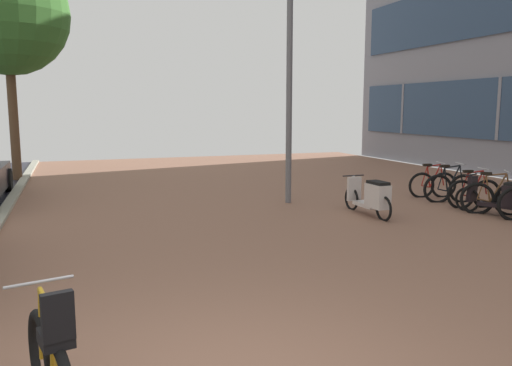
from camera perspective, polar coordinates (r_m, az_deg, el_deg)
name	(u,v)px	position (r m, az deg, el deg)	size (l,w,h in m)	color
bicycle_rack_04	(494,198)	(11.96, 25.05, -1.57)	(1.18, 0.82, 0.97)	black
bicycle_rack_05	(474,193)	(12.56, 23.15, -1.07)	(1.26, 0.47, 0.94)	black
bicycle_rack_06	(450,188)	(13.08, 20.90, -0.53)	(1.30, 0.52, 0.98)	black
bicycle_rack_07	(433,184)	(13.67, 19.12, -0.15)	(1.22, 0.48, 0.93)	black
scooter_near	(371,197)	(10.90, 12.78, -1.52)	(0.52, 1.75, 0.81)	black
scooter_mid	(509,196)	(11.73, 26.38, -1.29)	(0.90, 1.74, 1.00)	black
lamp_post	(290,49)	(12.13, 3.77, 14.75)	(0.20, 0.52, 6.54)	slate
street_tree	(6,14)	(17.97, -26.11, 16.57)	(3.70, 3.70, 6.93)	brown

